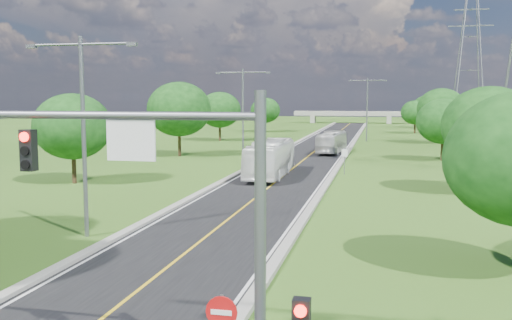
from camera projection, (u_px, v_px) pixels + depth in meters
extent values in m
plane|color=#2D5116|center=(315.00, 151.00, 74.15)|extent=(260.00, 260.00, 0.00)
cube|color=black|center=(320.00, 147.00, 79.97)|extent=(8.00, 150.00, 0.06)
cube|color=gray|center=(290.00, 146.00, 80.88)|extent=(0.50, 150.00, 0.22)
cube|color=gray|center=(351.00, 147.00, 79.04)|extent=(0.50, 150.00, 0.22)
cylinder|color=slate|center=(260.00, 245.00, 13.33)|extent=(0.28, 0.28, 7.20)
cylinder|color=slate|center=(92.00, 115.00, 13.91)|extent=(8.40, 0.20, 0.20)
cube|color=black|center=(29.00, 150.00, 14.40)|extent=(0.35, 0.28, 1.05)
cylinder|color=#FF140C|center=(24.00, 137.00, 14.20)|extent=(0.24, 0.06, 0.24)
cube|color=white|center=(131.00, 140.00, 13.76)|extent=(1.25, 0.06, 1.00)
cylinder|color=#FF140C|center=(300.00, 311.00, 10.00)|extent=(0.22, 0.05, 0.22)
cylinder|color=#B20F0F|center=(222.00, 312.00, 13.16)|extent=(0.76, 0.05, 0.76)
cube|color=white|center=(221.00, 313.00, 13.13)|extent=(0.50, 0.02, 0.12)
cylinder|color=slate|center=(344.00, 162.00, 51.55)|extent=(0.08, 0.08, 2.40)
cube|color=white|center=(345.00, 153.00, 51.44)|extent=(0.55, 0.04, 0.70)
cube|color=gray|center=(313.00, 119.00, 153.80)|extent=(1.20, 3.00, 2.00)
cube|color=gray|center=(389.00, 120.00, 149.47)|extent=(1.20, 3.00, 2.00)
cube|color=gray|center=(351.00, 113.00, 151.46)|extent=(30.00, 3.00, 1.20)
cylinder|color=slate|center=(84.00, 138.00, 28.34)|extent=(0.22, 0.22, 10.00)
cylinder|color=slate|center=(55.00, 45.00, 28.14)|extent=(2.80, 0.12, 0.12)
cylinder|color=slate|center=(107.00, 44.00, 27.53)|extent=(2.80, 0.12, 0.12)
cube|color=slate|center=(31.00, 46.00, 28.42)|extent=(0.50, 0.25, 0.18)
cube|color=slate|center=(132.00, 44.00, 27.25)|extent=(0.50, 0.25, 0.18)
cylinder|color=slate|center=(243.00, 116.00, 60.35)|extent=(0.22, 0.22, 10.00)
cylinder|color=slate|center=(230.00, 72.00, 60.14)|extent=(2.80, 0.12, 0.12)
cylinder|color=slate|center=(256.00, 72.00, 59.54)|extent=(2.80, 0.12, 0.12)
cube|color=slate|center=(218.00, 73.00, 60.43)|extent=(0.50, 0.25, 0.18)
cube|color=slate|center=(268.00, 72.00, 59.26)|extent=(0.50, 0.25, 0.18)
cylinder|color=slate|center=(367.00, 110.00, 89.76)|extent=(0.22, 0.22, 10.00)
cylinder|color=slate|center=(359.00, 80.00, 89.55)|extent=(2.80, 0.12, 0.12)
cylinder|color=slate|center=(377.00, 80.00, 88.95)|extent=(2.80, 0.12, 0.12)
cube|color=slate|center=(350.00, 81.00, 89.84)|extent=(0.50, 0.25, 0.18)
cube|color=slate|center=(385.00, 81.00, 88.67)|extent=(0.50, 0.25, 0.18)
cube|color=slate|center=(471.00, 26.00, 119.45)|extent=(9.00, 0.25, 0.25)
cube|color=slate|center=(471.00, 9.00, 119.08)|extent=(7.00, 0.25, 0.25)
cylinder|color=black|center=(74.00, 167.00, 46.43)|extent=(0.36, 0.36, 2.70)
ellipsoid|color=#103B10|center=(73.00, 126.00, 46.07)|extent=(6.30, 6.30, 5.36)
cylinder|color=black|center=(179.00, 143.00, 67.52)|extent=(0.36, 0.36, 3.24)
ellipsoid|color=#103B10|center=(179.00, 109.00, 67.09)|extent=(7.56, 7.56, 6.43)
cylinder|color=black|center=(220.00, 132.00, 91.26)|extent=(0.36, 0.36, 2.88)
ellipsoid|color=#103B10|center=(220.00, 110.00, 90.87)|extent=(6.72, 6.72, 5.71)
cylinder|color=black|center=(265.00, 126.00, 114.01)|extent=(0.36, 0.36, 2.52)
ellipsoid|color=#103B10|center=(265.00, 110.00, 113.67)|extent=(5.88, 5.88, 5.00)
cylinder|color=black|center=(487.00, 174.00, 41.43)|extent=(0.36, 0.36, 2.88)
ellipsoid|color=#103B10|center=(489.00, 126.00, 41.04)|extent=(6.72, 6.72, 5.71)
cylinder|color=black|center=(442.00, 149.00, 63.00)|extent=(0.36, 0.36, 2.52)
ellipsoid|color=#103B10|center=(443.00, 121.00, 62.66)|extent=(5.88, 5.88, 5.00)
cylinder|color=black|center=(440.00, 133.00, 85.82)|extent=(0.36, 0.36, 3.06)
ellipsoid|color=#103B10|center=(441.00, 109.00, 85.40)|extent=(7.14, 7.14, 6.07)
cylinder|color=black|center=(415.00, 127.00, 109.68)|extent=(0.36, 0.36, 2.34)
ellipsoid|color=#103B10|center=(415.00, 112.00, 109.36)|extent=(5.46, 5.46, 4.64)
cylinder|color=black|center=(426.00, 122.00, 128.30)|extent=(0.36, 0.36, 2.70)
ellipsoid|color=#103B10|center=(427.00, 107.00, 127.93)|extent=(6.30, 6.30, 5.36)
imported|color=beige|center=(332.00, 142.00, 71.00)|extent=(3.08, 9.80, 2.69)
imported|color=white|center=(270.00, 158.00, 50.05)|extent=(2.87, 11.48, 3.19)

